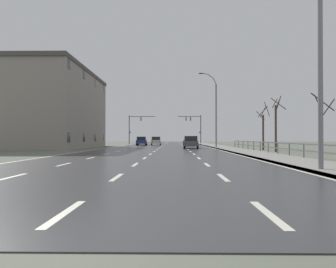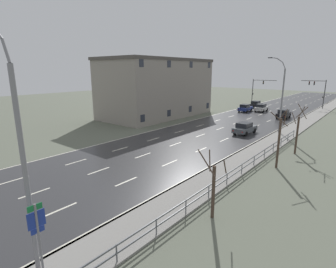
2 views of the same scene
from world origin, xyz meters
The scene contains 18 objects.
ground_plane centered at (0.00, 48.00, -0.06)m, with size 160.00×160.00×0.12m.
road_asphalt_strip centered at (0.00, 59.99, 0.01)m, with size 14.00×120.00×0.03m.
sidewalk_right centered at (8.43, 60.00, 0.06)m, with size 3.00×120.00×0.12m.
guardrail centered at (9.85, 23.82, 0.71)m, with size 0.07×34.30×1.00m.
street_lamp_foreground centered at (7.45, 9.54, 5.00)m, with size 2.38×0.24×10.19m.
street_lamp_midground centered at (7.45, 42.35, 4.97)m, with size 2.41×0.24×10.15m.
highway_sign centered at (8.39, 9.41, 2.26)m, with size 0.09×0.68×3.53m.
traffic_signal_right centered at (6.68, 72.56, 4.38)m, with size 5.13×0.36×6.39m.
traffic_signal_left centered at (-6.82, 71.24, 4.19)m, with size 5.81×0.36×6.30m.
car_far_right centered at (-1.45, 60.41, 0.80)m, with size 1.99×4.18×1.57m.
car_far_left centered at (4.52, 55.10, 0.80)m, with size 2.00×4.18×1.57m.
car_near_right centered at (-4.53, 65.31, 0.80)m, with size 1.93×4.15×1.57m.
car_mid_centre centered at (4.05, 39.11, 0.80)m, with size 2.00×4.19×1.57m.
car_near_left centered at (-3.94, 57.94, 0.80)m, with size 1.96×4.16×1.57m.
brick_building centered at (-14.92, 42.69, 5.27)m, with size 10.93×21.70×10.52m.
bare_tree_near centered at (11.22, 17.97, 1.87)m, with size 1.59×1.67×4.15m.
bare_tree_mid centered at (11.55, 28.65, 2.52)m, with size 1.47×1.29×5.32m.
bare_tree_far centered at (11.75, 34.04, 2.31)m, with size 1.47×1.45×5.27m.
Camera 2 is at (17.90, 5.71, 8.40)m, focal length 27.93 mm.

